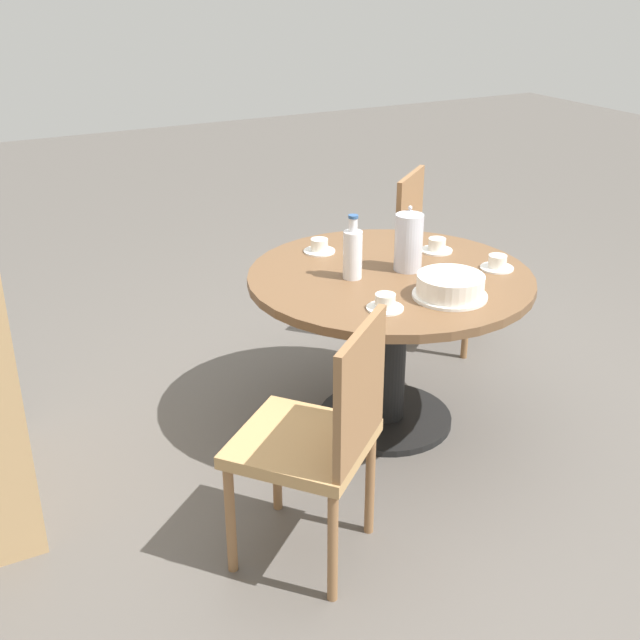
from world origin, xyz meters
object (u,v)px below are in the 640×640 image
(coffee_pot, at_px, (409,240))
(cup_b, at_px, (319,247))
(water_bottle, at_px, (353,253))
(cup_c, at_px, (385,303))
(cake_main, at_px, (450,286))
(chair_b, at_px, (319,436))
(chair_a, at_px, (433,252))
(cup_d, at_px, (497,263))
(cup_a, at_px, (437,246))

(coffee_pot, height_order, cup_b, coffee_pot)
(water_bottle, distance_m, cup_c, 0.35)
(water_bottle, bearing_deg, cake_main, -146.81)
(chair_b, bearing_deg, coffee_pot, -179.40)
(chair_b, height_order, coffee_pot, coffee_pot)
(chair_a, distance_m, cake_main, 1.16)
(coffee_pot, distance_m, cup_b, 0.44)
(cake_main, xyz_separation_m, cup_d, (0.15, -0.36, -0.02))
(water_bottle, relative_size, cup_b, 1.90)
(cup_b, bearing_deg, water_bottle, 175.35)
(cake_main, bearing_deg, cup_c, 86.48)
(coffee_pot, height_order, cake_main, coffee_pot)
(cup_a, bearing_deg, cup_c, 128.75)
(chair_a, height_order, chair_b, same)
(chair_a, height_order, cup_c, chair_a)
(coffee_pot, relative_size, cake_main, 0.95)
(cup_c, bearing_deg, cup_a, -51.25)
(water_bottle, bearing_deg, cup_b, -4.65)
(cup_a, xyz_separation_m, cup_d, (-0.30, -0.09, 0.00))
(coffee_pot, distance_m, water_bottle, 0.25)
(water_bottle, height_order, cup_d, water_bottle)
(chair_a, xyz_separation_m, water_bottle, (-0.60, 0.84, 0.33))
(cup_d, bearing_deg, cake_main, 113.54)
(coffee_pot, relative_size, cup_d, 1.98)
(cup_d, bearing_deg, coffee_pot, 63.32)
(chair_a, bearing_deg, chair_b, -175.91)
(cake_main, relative_size, cup_d, 2.07)
(water_bottle, xyz_separation_m, cup_b, (0.34, -0.03, -0.08))
(chair_b, bearing_deg, chair_a, -176.47)
(cup_c, bearing_deg, coffee_pot, -44.63)
(cup_d, bearing_deg, cup_c, 102.22)
(water_bottle, height_order, cup_a, water_bottle)
(chair_a, xyz_separation_m, cup_a, (-0.50, 0.35, 0.24))
(cup_a, relative_size, cup_c, 1.00)
(coffee_pot, xyz_separation_m, cup_b, (0.36, 0.22, -0.10))
(cake_main, bearing_deg, cup_b, 16.32)
(chair_b, bearing_deg, cup_c, 176.99)
(cup_a, xyz_separation_m, cup_b, (0.23, 0.46, 0.00))
(coffee_pot, relative_size, cup_c, 1.98)
(coffee_pot, bearing_deg, cake_main, 176.23)
(chair_b, bearing_deg, cup_b, -157.83)
(cup_a, bearing_deg, cup_d, -162.35)
(chair_a, distance_m, water_bottle, 1.08)
(chair_a, xyz_separation_m, cup_d, (-0.80, 0.25, 0.24))
(chair_b, relative_size, cup_d, 6.39)
(cup_a, relative_size, cup_b, 1.00)
(water_bottle, xyz_separation_m, cup_d, (-0.19, -0.58, -0.08))
(chair_a, height_order, water_bottle, water_bottle)
(coffee_pot, bearing_deg, cup_c, 135.37)
(coffee_pot, distance_m, cup_a, 0.29)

